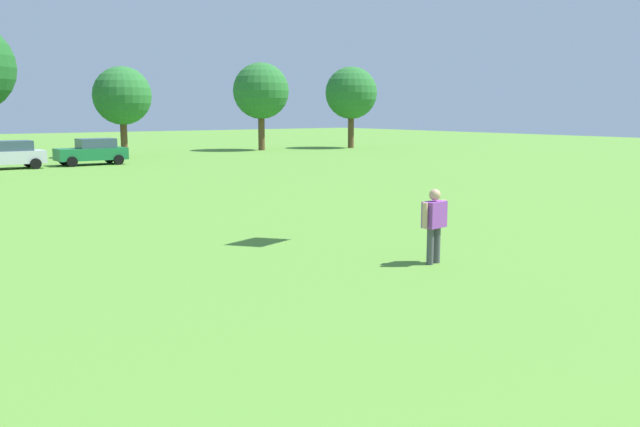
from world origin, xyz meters
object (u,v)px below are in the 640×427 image
parked_car_silver_2 (7,155)px  adult_bystander (434,220)px  parked_car_green_3 (92,151)px  tree_right (261,91)px  tree_far_right (351,93)px  tree_center_right (122,96)px

parked_car_silver_2 → adult_bystander: bearing=94.4°
parked_car_green_3 → tree_right: 19.22m
adult_bystander → parked_car_green_3: size_ratio=0.40×
tree_far_right → tree_center_right: bearing=-179.6°
adult_bystander → tree_right: 45.48m
parked_car_green_3 → tree_far_right: (25.73, 5.99, 4.15)m
tree_right → parked_car_silver_2: bearing=-160.4°
adult_bystander → parked_car_silver_2: adult_bystander is taller
parked_car_silver_2 → tree_far_right: (30.85, 6.27, 4.15)m
parked_car_green_3 → tree_far_right: tree_far_right is taller
parked_car_silver_2 → tree_right: 23.99m
adult_bystander → tree_right: size_ratio=0.23×
tree_center_right → tree_far_right: size_ratio=0.90×
tree_center_right → parked_car_green_3: bearing=-125.6°
tree_right → tree_far_right: 8.77m
tree_right → tree_far_right: tree_right is taller
adult_bystander → tree_center_right: (6.79, 38.98, 3.48)m
tree_center_right → adult_bystander: bearing=-99.9°
adult_bystander → tree_center_right: 39.72m
tree_far_right → parked_car_green_3: bearing=-166.9°
tree_center_right → tree_right: size_ratio=0.88×
parked_car_green_3 → tree_center_right: bearing=-125.6°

